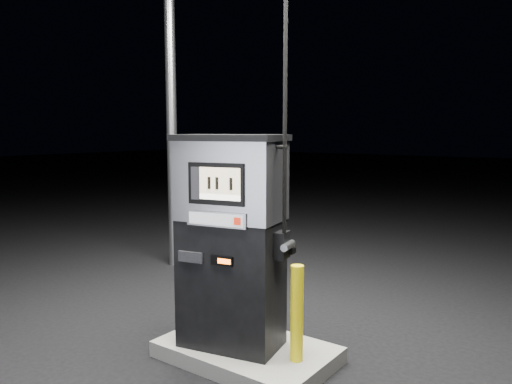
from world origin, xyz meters
The scene contains 5 objects.
ground centered at (0.00, 0.00, 0.00)m, with size 80.00×80.00×0.00m, color black.
pump_island centered at (0.00, 0.00, 0.07)m, with size 1.60×1.00×0.15m, color slate.
fuel_dispenser centered at (-0.12, -0.08, 1.17)m, with size 1.14×0.77×4.10m.
bollard_left centered at (-0.74, 0.19, 0.61)m, with size 0.12×0.12×0.92m, color yellow.
bollard_right centered at (0.55, 0.00, 0.58)m, with size 0.11×0.11×0.86m, color yellow.
Camera 1 is at (2.73, -3.59, 2.16)m, focal length 35.00 mm.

